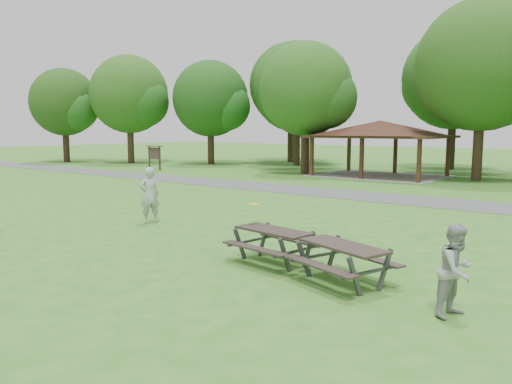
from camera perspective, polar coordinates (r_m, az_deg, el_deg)
name	(u,v)px	position (r m, az deg, el deg)	size (l,w,h in m)	color
ground	(129,255)	(13.22, -14.34, -6.99)	(160.00, 160.00, 0.00)	#347321
asphalt_path	(369,196)	(24.26, 12.78, -0.49)	(120.00, 3.20, 0.02)	#4C4C4F
pavilion	(380,131)	(34.81, 14.02, 6.80)	(8.60, 7.01, 3.76)	#3A2315
notice_board	(154,153)	(39.75, -11.54, 4.37)	(1.60, 0.30, 1.88)	#371F14
tree_row_a	(130,97)	(48.47, -14.20, 10.52)	(7.56, 7.20, 9.97)	#312116
tree_row_b	(211,101)	(45.64, -5.14, 10.31)	(7.14, 6.80, 9.28)	black
tree_row_c	(298,90)	(44.12, 4.86, 11.56)	(8.19, 7.80, 10.67)	#2F2115
tree_row_d	(307,92)	(35.92, 5.85, 11.31)	(6.93, 6.60, 9.27)	black
tree_row_e	(484,69)	(33.98, 24.62, 12.65)	(8.40, 8.00, 11.02)	#311F15
tree_deep_a	(292,87)	(48.73, 4.15, 11.85)	(8.40, 8.00, 11.38)	#312216
tree_deep_b	(456,81)	(42.72, 21.87, 11.68)	(8.40, 8.00, 11.13)	black
tree_flank_left	(65,104)	(51.68, -21.00, 9.35)	(6.72, 6.40, 8.93)	black
picnic_table_middle	(274,237)	(11.95, 2.03, -5.22)	(2.15, 1.82, 0.85)	black
picnic_table_far	(343,254)	(10.53, 9.91, -6.98)	(2.37, 2.12, 0.86)	#2B231F
frisbee_in_flight	(255,204)	(12.56, -0.13, -1.39)	(0.36, 0.36, 0.02)	yellow
frisbee_thrower	(150,195)	(17.29, -12.07, -0.36)	(0.70, 0.46, 1.92)	#ACACAF
frisbee_catcher	(457,271)	(9.24, 21.97, -8.33)	(0.78, 0.61, 1.60)	#9B9B9E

